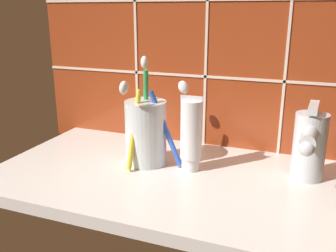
% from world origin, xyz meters
% --- Properties ---
extents(sink_counter, '(0.60, 0.34, 0.02)m').
position_xyz_m(sink_counter, '(0.00, 0.00, 0.01)').
color(sink_counter, silver).
rests_on(sink_counter, ground).
extents(tile_wall_backsplash, '(0.70, 0.02, 0.42)m').
position_xyz_m(tile_wall_backsplash, '(0.00, 0.17, 0.21)').
color(tile_wall_backsplash, '#933819').
rests_on(tile_wall_backsplash, ground).
extents(toothbrush_cup, '(0.12, 0.11, 0.19)m').
position_xyz_m(toothbrush_cup, '(-0.05, 0.03, 0.08)').
color(toothbrush_cup, silver).
rests_on(toothbrush_cup, sink_counter).
extents(toothpaste_tube, '(0.04, 0.04, 0.13)m').
position_xyz_m(toothpaste_tube, '(0.03, 0.03, 0.08)').
color(toothpaste_tube, white).
rests_on(toothpaste_tube, sink_counter).
extents(sink_faucet, '(0.05, 0.12, 0.13)m').
position_xyz_m(sink_faucet, '(0.22, 0.06, 0.08)').
color(sink_faucet, silver).
rests_on(sink_faucet, sink_counter).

